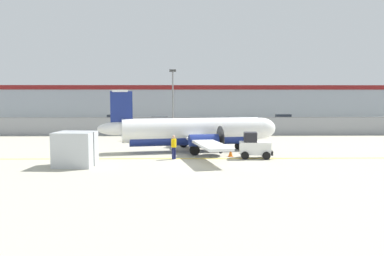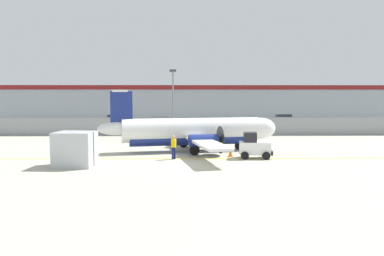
% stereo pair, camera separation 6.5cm
% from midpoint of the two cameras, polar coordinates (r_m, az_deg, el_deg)
% --- Properties ---
extents(ground_plane, '(140.00, 140.00, 0.01)m').
position_cam_midpoint_polar(ground_plane, '(26.93, 2.13, -4.66)').
color(ground_plane, '#B2AD99').
extents(perimeter_fence, '(98.00, 0.10, 2.10)m').
position_cam_midpoint_polar(perimeter_fence, '(42.67, 1.01, 0.36)').
color(perimeter_fence, gray).
rests_on(perimeter_fence, ground).
extents(parking_lot_strip, '(98.00, 17.00, 0.12)m').
position_cam_midpoint_polar(parking_lot_strip, '(54.22, 0.61, 0.19)').
color(parking_lot_strip, '#38383A').
rests_on(parking_lot_strip, ground).
extents(background_building, '(91.00, 8.10, 6.50)m').
position_cam_midpoint_polar(background_building, '(72.53, 0.23, 3.90)').
color(background_building, '#A8B2BC').
rests_on(background_building, ground).
extents(commuter_airplane, '(14.74, 16.00, 4.92)m').
position_cam_midpoint_polar(commuter_airplane, '(30.48, 0.58, -0.52)').
color(commuter_airplane, white).
rests_on(commuter_airplane, ground).
extents(baggage_tug, '(2.42, 1.56, 1.88)m').
position_cam_midpoint_polar(baggage_tug, '(27.32, 9.52, -2.79)').
color(baggage_tug, silver).
rests_on(baggage_tug, ground).
extents(ground_crew_worker, '(0.48, 0.49, 1.70)m').
position_cam_midpoint_polar(ground_crew_worker, '(26.55, -2.74, -2.73)').
color(ground_crew_worker, '#191E4C').
rests_on(ground_crew_worker, ground).
extents(cargo_container, '(2.54, 2.18, 2.20)m').
position_cam_midpoint_polar(cargo_container, '(24.98, -17.32, -3.09)').
color(cargo_container, '#B7BCC1').
rests_on(cargo_container, ground).
extents(traffic_cone_near_left, '(0.36, 0.36, 0.64)m').
position_cam_midpoint_polar(traffic_cone_near_left, '(27.90, 5.95, -3.71)').
color(traffic_cone_near_left, orange).
rests_on(traffic_cone_near_left, ground).
extents(traffic_cone_near_right, '(0.36, 0.36, 0.64)m').
position_cam_midpoint_polar(traffic_cone_near_right, '(31.87, 0.30, -2.62)').
color(traffic_cone_near_right, orange).
rests_on(traffic_cone_near_right, ground).
extents(parked_car_0, '(4.30, 2.22, 1.58)m').
position_cam_midpoint_polar(parked_car_0, '(57.75, -11.48, 1.21)').
color(parked_car_0, red).
rests_on(parked_car_0, parking_lot_strip).
extents(parked_car_1, '(4.38, 2.42, 1.58)m').
position_cam_midpoint_polar(parked_car_1, '(51.11, -4.98, 0.83)').
color(parked_car_1, red).
rests_on(parked_car_1, parking_lot_strip).
extents(parked_car_2, '(4.37, 2.38, 1.58)m').
position_cam_midpoint_polar(parked_car_2, '(50.24, 4.44, 0.77)').
color(parked_car_2, '#B28C19').
rests_on(parked_car_2, parking_lot_strip).
extents(parked_car_3, '(4.23, 2.06, 1.58)m').
position_cam_midpoint_polar(parked_car_3, '(59.79, 13.92, 1.29)').
color(parked_car_3, black).
rests_on(parked_car_3, parking_lot_strip).
extents(apron_light_pole, '(0.70, 0.30, 7.27)m').
position_cam_midpoint_polar(apron_light_pole, '(39.71, -2.87, 4.62)').
color(apron_light_pole, slate).
rests_on(apron_light_pole, ground).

